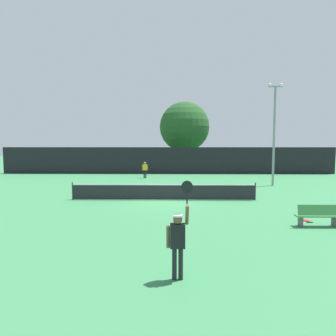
{
  "coord_description": "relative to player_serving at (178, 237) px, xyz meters",
  "views": [
    {
      "loc": [
        0.58,
        -18.13,
        3.47
      ],
      "look_at": [
        0.21,
        4.25,
        1.6
      ],
      "focal_mm": 32.11,
      "sensor_mm": 36.0,
      "label": 1
    }
  ],
  "objects": [
    {
      "name": "ground_plane",
      "position": [
        -0.71,
        10.73,
        -1.11
      ],
      "size": [
        120.0,
        120.0,
        0.0
      ],
      "primitive_type": "plane",
      "color": "#387F4C"
    },
    {
      "name": "parked_car_near",
      "position": [
        0.96,
        34.11,
        -0.33
      ],
      "size": [
        2.24,
        4.34,
        1.69
      ],
      "rotation": [
        0.0,
        0.0,
        0.08
      ],
      "color": "#B7B7BC",
      "rests_on": "ground"
    },
    {
      "name": "parked_car_mid",
      "position": [
        9.3,
        33.37,
        -0.33
      ],
      "size": [
        1.99,
        4.24,
        1.69
      ],
      "rotation": [
        0.0,
        0.0,
        0.02
      ],
      "color": "red",
      "rests_on": "ground"
    },
    {
      "name": "tennis_ball",
      "position": [
        1.25,
        12.43,
        -1.08
      ],
      "size": [
        0.07,
        0.07,
        0.07
      ],
      "primitive_type": "sphere",
      "color": "#CCE033",
      "rests_on": "ground"
    },
    {
      "name": "spare_racket",
      "position": [
        5.85,
        5.83,
        -1.09
      ],
      "size": [
        0.28,
        0.52,
        0.04
      ],
      "color": "black",
      "rests_on": "ground"
    },
    {
      "name": "player_serving",
      "position": [
        0.0,
        0.0,
        0.0
      ],
      "size": [
        0.67,
        0.4,
        2.53
      ],
      "color": "black",
      "rests_on": "ground"
    },
    {
      "name": "courtside_bench",
      "position": [
        5.89,
        4.9,
        -0.63
      ],
      "size": [
        1.8,
        0.44,
        0.95
      ],
      "color": "#478C4C",
      "rests_on": "ground"
    },
    {
      "name": "light_pole",
      "position": [
        8.03,
        17.06,
        3.57
      ],
      "size": [
        1.18,
        0.28,
        8.23
      ],
      "color": "gray",
      "rests_on": "ground"
    },
    {
      "name": "perimeter_fence",
      "position": [
        -0.71,
        26.39,
        0.39
      ],
      "size": [
        37.46,
        0.12,
        3.0
      ],
      "primitive_type": "cube",
      "color": "black",
      "rests_on": "ground"
    },
    {
      "name": "large_tree",
      "position": [
        1.39,
        32.25,
        4.46
      ],
      "size": [
        6.5,
        6.5,
        8.83
      ],
      "color": "brown",
      "rests_on": "ground"
    },
    {
      "name": "tennis_net",
      "position": [
        -0.71,
        10.73,
        -0.6
      ],
      "size": [
        11.25,
        0.08,
        1.07
      ],
      "color": "#232328",
      "rests_on": "ground"
    },
    {
      "name": "player_receiving",
      "position": [
        -2.9,
        22.11,
        -0.15
      ],
      "size": [
        0.57,
        0.23,
        1.58
      ],
      "rotation": [
        0.0,
        0.0,
        3.14
      ],
      "color": "yellow",
      "rests_on": "ground"
    }
  ]
}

